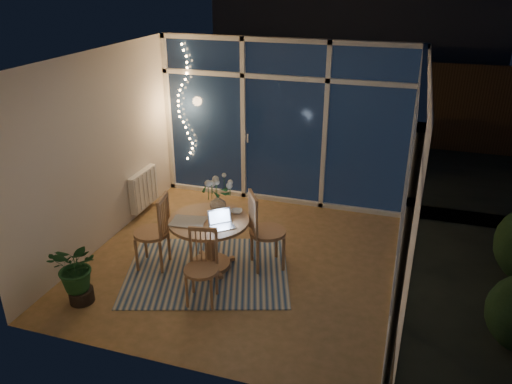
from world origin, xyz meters
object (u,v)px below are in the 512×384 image
Objects in this scene: laptop at (222,220)px; chair_right at (268,230)px; flower_vase at (218,203)px; potted_plant at (78,273)px; chair_front at (201,268)px; dining_table at (210,244)px; chair_left at (151,231)px.

chair_right is at bearing 0.40° from laptop.
chair_right reaches higher than flower_vase.
chair_front is at bearing 17.51° from potted_plant.
flower_vase is at bearing 50.65° from potted_plant.
dining_table is 1.60m from potted_plant.
dining_table is 0.74m from chair_front.
chair_right is at bearing 36.95° from potted_plant.
flower_vase is (0.02, 0.28, 0.45)m from dining_table.
chair_right is 1.17× the size of chair_front.
chair_front reaches higher than dining_table.
chair_right is at bearing -2.70° from flower_vase.
dining_table is at bearing 110.51° from laptop.
chair_left is 1.33× the size of potted_plant.
chair_front is 1.39m from potted_plant.
potted_plant is (-1.13, -1.12, 0.04)m from dining_table.
potted_plant is (-1.82, -1.37, -0.14)m from chair_right.
chair_front is at bearing 121.43° from chair_right.
dining_table is at bearing 44.71° from potted_plant.
chair_left is at bearing 139.93° from chair_front.
chair_right reaches higher than chair_front.
chair_right is 0.65m from laptop.
laptop is (0.94, 0.06, 0.28)m from chair_left.
chair_right is 2.28m from potted_plant.
flower_vase is at bearing 86.89° from dining_table.
laptop is 0.38× the size of potted_plant.
flower_vase is (-0.67, 0.03, 0.26)m from chair_right.
chair_right is 4.98× the size of flower_vase.
chair_left is 1.03m from chair_front.
chair_right is 1.08m from chair_front.
dining_table is 0.95× the size of chair_right.
laptop is (0.23, -0.13, 0.45)m from dining_table.
flower_vase is 0.28× the size of potted_plant.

